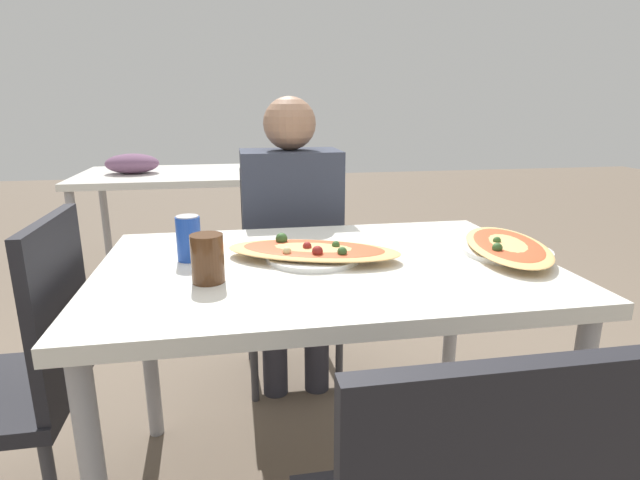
# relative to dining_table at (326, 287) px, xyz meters

# --- Properties ---
(dining_table) EXTENTS (1.21, 0.81, 0.73)m
(dining_table) POSITION_rel_dining_table_xyz_m (0.00, 0.00, 0.00)
(dining_table) COLOR silver
(dining_table) RESTS_ON ground_plane
(chair_far_seated) EXTENTS (0.40, 0.40, 0.88)m
(chair_far_seated) POSITION_rel_dining_table_xyz_m (-0.02, 0.74, -0.16)
(chair_far_seated) COLOR black
(chair_far_seated) RESTS_ON ground_plane
(chair_side_left) EXTENTS (0.40, 0.40, 0.88)m
(chair_side_left) POSITION_rel_dining_table_xyz_m (-0.79, -0.03, -0.16)
(chair_side_left) COLOR black
(chair_side_left) RESTS_ON ground_plane
(person_seated) EXTENTS (0.38, 0.27, 1.17)m
(person_seated) POSITION_rel_dining_table_xyz_m (-0.02, 0.62, 0.03)
(person_seated) COLOR #2D2D38
(person_seated) RESTS_ON ground_plane
(pizza_main) EXTENTS (0.53, 0.36, 0.06)m
(pizza_main) POSITION_rel_dining_table_xyz_m (-0.03, 0.03, 0.09)
(pizza_main) COLOR white
(pizza_main) RESTS_ON dining_table
(soda_can) EXTENTS (0.07, 0.07, 0.12)m
(soda_can) POSITION_rel_dining_table_xyz_m (-0.37, 0.08, 0.14)
(soda_can) COLOR #1E47B2
(soda_can) RESTS_ON dining_table
(drink_glass) EXTENTS (0.08, 0.08, 0.12)m
(drink_glass) POSITION_rel_dining_table_xyz_m (-0.31, -0.10, 0.13)
(drink_glass) COLOR #4C2D19
(drink_glass) RESTS_ON dining_table
(pizza_second) EXTENTS (0.32, 0.48, 0.05)m
(pizza_second) POSITION_rel_dining_table_xyz_m (0.53, -0.02, 0.09)
(pizza_second) COLOR white
(pizza_second) RESTS_ON dining_table
(background_table) EXTENTS (1.10, 0.80, 0.85)m
(background_table) POSITION_rel_dining_table_xyz_m (-0.67, 1.97, 0.02)
(background_table) COLOR silver
(background_table) RESTS_ON ground_plane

